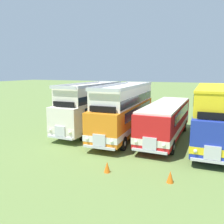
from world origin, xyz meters
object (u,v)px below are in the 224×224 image
Objects in this scene: bus_fourth_in_row at (213,113)px; bus_second_in_row at (125,109)px; bus_third_in_row at (166,118)px; bus_first_in_row at (91,106)px; cone_near_end at (170,177)px; cone_mid_row at (107,167)px.

bus_second_in_row is at bearing -178.29° from bus_fourth_in_row.
bus_second_in_row reaches higher than bus_fourth_in_row.
bus_first_in_row is at bearing 178.92° from bus_third_in_row.
cone_near_end is (-1.93, -7.79, -2.16)m from bus_fourth_in_row.
bus_second_in_row reaches higher than cone_mid_row.
cone_mid_row is at bearing -77.76° from bus_second_in_row.
bus_first_in_row and bus_second_in_row have the same top height.
bus_fourth_in_row is at bearing 1.71° from bus_second_in_row.
bus_fourth_in_row reaches higher than cone_near_end.
bus_third_in_row is at bearing 178.80° from bus_fourth_in_row.
bus_second_in_row is 8.12m from cone_mid_row.
bus_second_in_row is (3.53, -0.42, 0.01)m from bus_first_in_row.
bus_fourth_in_row is (10.60, -0.21, 0.12)m from bus_first_in_row.
cone_near_end is 1.00× the size of cone_mid_row.
bus_third_in_row reaches higher than cone_mid_row.
cone_mid_row is (-1.87, -7.96, -1.44)m from bus_third_in_row.
bus_fourth_in_row is (3.53, -0.07, 0.72)m from bus_third_in_row.
bus_fourth_in_row is (7.07, 0.21, 0.11)m from bus_second_in_row.
bus_third_in_row is (3.54, 0.29, -0.61)m from bus_second_in_row.
bus_first_in_row is 0.90× the size of bus_second_in_row.
bus_third_in_row is 0.97× the size of bus_fourth_in_row.
bus_second_in_row is 7.07m from bus_fourth_in_row.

